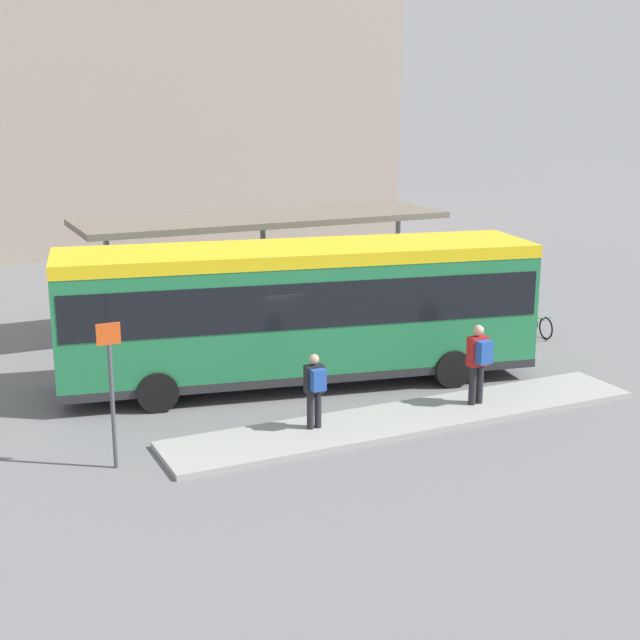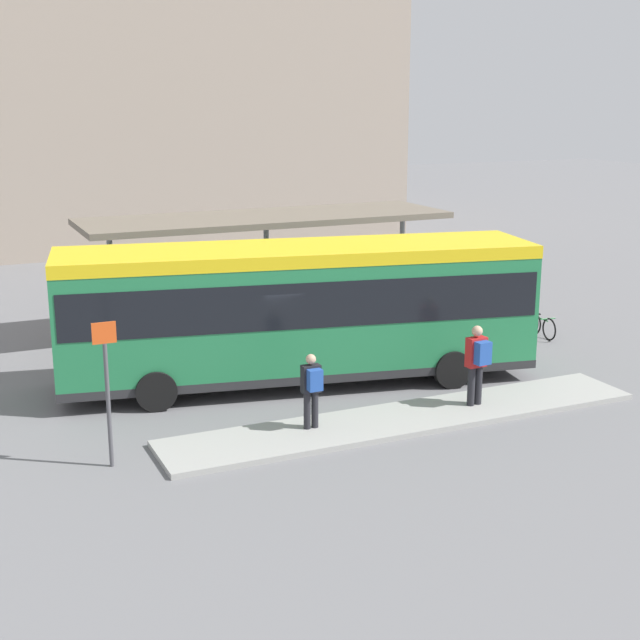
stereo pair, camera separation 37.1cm
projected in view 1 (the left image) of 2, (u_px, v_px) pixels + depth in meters
ground_plane at (299, 382)px, 21.65m from camera, size 120.00×120.00×0.00m
curb_island at (409, 418)px, 19.09m from camera, size 10.83×1.80×0.12m
city_bus at (299, 304)px, 21.18m from camera, size 11.52×4.66×3.35m
pedestrian_waiting at (315, 387)px, 18.10m from camera, size 0.39×0.40×1.58m
pedestrian_companion at (479, 359)px, 19.52m from camera, size 0.46×0.48×1.81m
bicycle_green at (537, 324)px, 25.83m from camera, size 0.48×1.53×0.66m
bicycle_black at (515, 318)px, 26.31m from camera, size 0.49×1.76×0.76m
bicycle_orange at (501, 314)px, 26.95m from camera, size 0.48×1.57×0.68m
station_shelter at (263, 220)px, 26.35m from camera, size 10.92×3.39×3.34m
potted_planter_near_shelter at (187, 339)px, 23.30m from camera, size 0.74×0.74×1.12m
platform_sign at (112, 389)px, 16.31m from camera, size 0.44×0.08×2.80m
station_building at (94, 34)px, 42.22m from camera, size 26.07×13.12×19.21m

